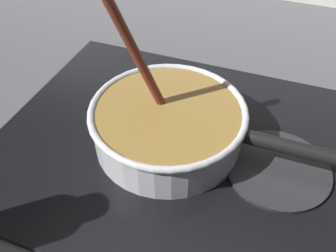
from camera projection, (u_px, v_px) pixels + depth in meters
name	position (u px, v px, depth m)	size (l,w,h in m)	color
ground	(85.00, 202.00, 0.55)	(2.40, 1.60, 0.04)	#4C4C51
hob_plate	(168.00, 143.00, 0.60)	(0.56, 0.48, 0.01)	black
burner_ring	(168.00, 139.00, 0.60)	(0.21, 0.21, 0.01)	#592D0C
spare_burner	(277.00, 168.00, 0.55)	(0.16, 0.16, 0.01)	#262628
cooking_pan	(169.00, 124.00, 0.57)	(0.41, 0.25, 0.28)	silver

